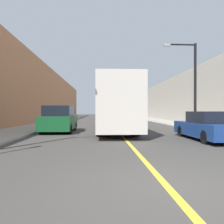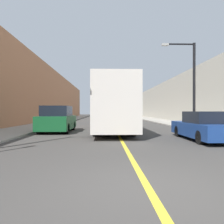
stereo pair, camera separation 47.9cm
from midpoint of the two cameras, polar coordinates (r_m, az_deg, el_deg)
ground_plane at (r=4.57m, az=12.38°, el=-18.59°), size 200.00×200.00×0.00m
sidewalk_left at (r=34.78m, az=-12.10°, el=-2.11°), size 3.35×72.00×0.11m
sidewalk_right at (r=35.22m, az=11.79°, el=-2.08°), size 3.35×72.00×0.11m
building_row_left at (r=35.68m, az=-17.94°, el=4.37°), size 4.00×72.00×8.12m
building_row_right at (r=36.27m, az=17.46°, el=2.88°), size 4.00×72.00×6.32m
road_center_line at (r=34.24m, az=-0.08°, el=-2.23°), size 0.16×72.00×0.01m
bus at (r=16.59m, az=0.89°, el=1.65°), size 2.54×12.12×3.52m
parked_suv_left at (r=15.96m, az=-13.22°, el=-2.01°), size 2.04×4.58×1.84m
car_right_near at (r=12.18m, az=24.01°, el=-3.61°), size 1.89×4.79×1.46m
street_lamp_right at (r=17.62m, az=20.65°, el=7.99°), size 2.55×0.24×6.48m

